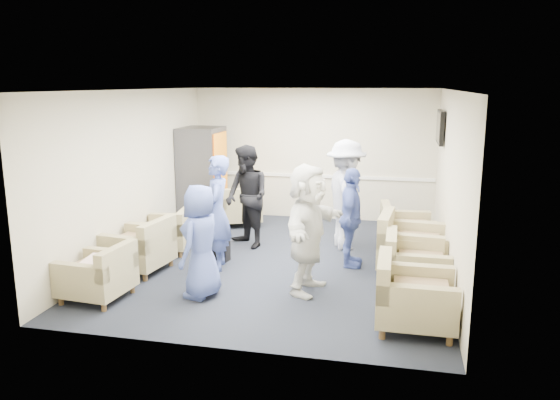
% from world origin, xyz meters
% --- Properties ---
extents(floor, '(6.00, 6.00, 0.00)m').
position_xyz_m(floor, '(0.00, 0.00, 0.00)').
color(floor, black).
rests_on(floor, ground).
extents(ceiling, '(6.00, 6.00, 0.00)m').
position_xyz_m(ceiling, '(0.00, 0.00, 2.70)').
color(ceiling, silver).
rests_on(ceiling, back_wall).
extents(back_wall, '(5.00, 0.02, 2.70)m').
position_xyz_m(back_wall, '(0.00, 3.00, 1.35)').
color(back_wall, beige).
rests_on(back_wall, floor).
extents(front_wall, '(5.00, 0.02, 2.70)m').
position_xyz_m(front_wall, '(0.00, -3.00, 1.35)').
color(front_wall, beige).
rests_on(front_wall, floor).
extents(left_wall, '(0.02, 6.00, 2.70)m').
position_xyz_m(left_wall, '(-2.50, 0.00, 1.35)').
color(left_wall, beige).
rests_on(left_wall, floor).
extents(right_wall, '(0.02, 6.00, 2.70)m').
position_xyz_m(right_wall, '(2.50, 0.00, 1.35)').
color(right_wall, beige).
rests_on(right_wall, floor).
extents(chair_rail, '(4.98, 0.04, 0.06)m').
position_xyz_m(chair_rail, '(0.00, 2.98, 0.90)').
color(chair_rail, white).
rests_on(chair_rail, back_wall).
extents(tv, '(0.10, 1.00, 0.58)m').
position_xyz_m(tv, '(2.44, 1.80, 2.05)').
color(tv, black).
rests_on(tv, right_wall).
extents(armchair_left_near, '(0.86, 0.86, 0.64)m').
position_xyz_m(armchair_left_near, '(-2.01, -2.03, 0.32)').
color(armchair_left_near, '#90855D').
rests_on(armchair_left_near, floor).
extents(armchair_left_mid, '(0.97, 0.97, 0.69)m').
position_xyz_m(armchair_left_mid, '(-1.99, -0.89, 0.35)').
color(armchair_left_mid, '#90855D').
rests_on(armchair_left_mid, floor).
extents(armchair_left_far, '(0.88, 0.88, 0.63)m').
position_xyz_m(armchair_left_far, '(-1.98, 0.14, 0.31)').
color(armchair_left_far, '#90855D').
rests_on(armchair_left_far, floor).
extents(armchair_right_near, '(0.89, 0.89, 0.71)m').
position_xyz_m(armchair_right_near, '(1.96, -2.03, 0.36)').
color(armchair_right_near, '#90855D').
rests_on(armchair_right_near, floor).
extents(armchair_right_midnear, '(0.85, 0.85, 0.68)m').
position_xyz_m(armchair_right_midnear, '(2.01, -0.83, 0.34)').
color(armchair_right_midnear, '#90855D').
rests_on(armchair_right_midnear, floor).
extents(armchair_right_midfar, '(1.02, 1.02, 0.76)m').
position_xyz_m(armchair_right_midfar, '(1.94, -0.05, 0.38)').
color(armchair_right_midfar, '#90855D').
rests_on(armchair_right_midfar, floor).
extents(armchair_right_far, '(0.94, 0.94, 0.69)m').
position_xyz_m(armchair_right_far, '(1.89, 0.95, 0.34)').
color(armchair_right_far, '#90855D').
rests_on(armchair_right_far, floor).
extents(armchair_corner, '(1.12, 1.12, 0.68)m').
position_xyz_m(armchair_corner, '(-1.33, 2.07, 0.34)').
color(armchair_corner, '#90855D').
rests_on(armchair_corner, floor).
extents(vending_machine, '(0.79, 0.92, 1.94)m').
position_xyz_m(vending_machine, '(-2.09, 2.09, 0.97)').
color(vending_machine, '#4C4C54').
rests_on(vending_machine, floor).
extents(backpack, '(0.28, 0.22, 0.43)m').
position_xyz_m(backpack, '(-0.97, -0.16, 0.22)').
color(backpack, black).
rests_on(backpack, floor).
extents(pillow, '(0.41, 0.52, 0.14)m').
position_xyz_m(pillow, '(-2.01, -2.03, 0.49)').
color(pillow, silver).
rests_on(pillow, armchair_left_near).
extents(person_front_left, '(0.62, 0.82, 1.52)m').
position_xyz_m(person_front_left, '(-0.74, -1.64, 0.76)').
color(person_front_left, '#4557A5').
rests_on(person_front_left, floor).
extents(person_mid_left, '(0.55, 0.72, 1.75)m').
position_xyz_m(person_mid_left, '(-0.90, -0.52, 0.87)').
color(person_mid_left, '#4557A5').
rests_on(person_mid_left, floor).
extents(person_back_left, '(1.09, 1.08, 1.77)m').
position_xyz_m(person_back_left, '(-0.77, 0.69, 0.89)').
color(person_back_left, black).
rests_on(person_back_left, floor).
extents(person_back_right, '(1.10, 1.39, 1.88)m').
position_xyz_m(person_back_right, '(0.90, 0.96, 0.94)').
color(person_back_right, silver).
rests_on(person_back_right, floor).
extents(person_mid_right, '(0.38, 0.91, 1.55)m').
position_xyz_m(person_mid_right, '(1.08, 0.02, 0.77)').
color(person_mid_right, '#4557A5').
rests_on(person_mid_right, floor).
extents(person_front_right, '(0.83, 1.71, 1.77)m').
position_xyz_m(person_front_right, '(0.61, -1.16, 0.88)').
color(person_front_right, silver).
rests_on(person_front_right, floor).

